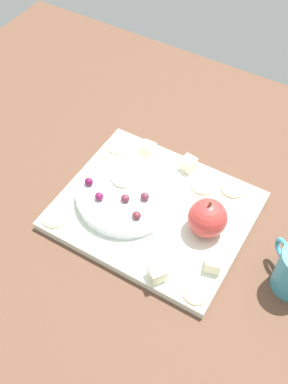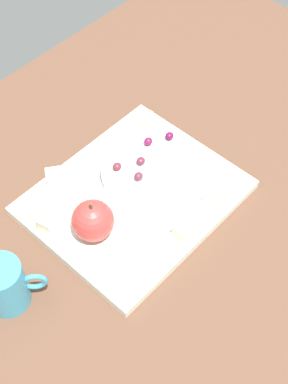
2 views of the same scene
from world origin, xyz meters
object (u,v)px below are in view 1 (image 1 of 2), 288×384
Objects in this scene: apple_whole at (208,218)px; serving_dish at (126,195)px; cheese_cube_0 at (157,273)px; grape_3 at (145,196)px; grape_4 at (99,196)px; cracker_2 at (233,188)px; cheese_cube_2 at (214,264)px; grape_0 at (138,216)px; cheese_cube_1 at (188,164)px; cracker_0 at (197,292)px; cracker_3 at (54,217)px; platter at (154,211)px; cheese_cube_3 at (148,150)px; grape_1 at (89,182)px; cracker_1 at (203,185)px; cracker_4 at (119,146)px; grape_2 at (125,198)px; apple_slice_0 at (124,178)px.

serving_dish is at bearing 4.89° from apple_whole.
apple_whole is at bearing -101.94° from cheese_cube_0.
grape_3 and grape_4 have the same top height.
cracker_2 is (-16.57, -12.67, -0.91)cm from serving_dish.
cheese_cube_2 is 15.77cm from grape_0.
grape_3 is at bearing 78.30° from cheese_cube_1.
apple_whole is at bearing -54.84° from cheese_cube_2.
apple_whole is at bearing -70.43° from cracker_0.
cheese_cube_0 is 0.55× the size of cracker_3.
platter is at bearing 85.92° from cheese_cube_1.
platter is at bearing -38.14° from cracker_0.
grape_0 reaches higher than cheese_cube_3.
grape_3 is (12.56, 12.41, 2.78)cm from cracker_2.
grape_1 is at bearing -6.29° from cheese_cube_2.
serving_dish is 2.65× the size of apple_whole.
cracker_1 is at bearing -134.02° from cracker_3.
cheese_cube_0 is 11.31cm from grape_0.
cracker_1 is at bearing -66.47° from cracker_0.
cheese_cube_2 reaches higher than serving_dish.
cracker_3 is at bearing 73.49° from cheese_cube_3.
cracker_1 and cracker_4 have the same top height.
cheese_cube_3 is 1.62× the size of grape_2.
cheese_cube_2 is 0.55× the size of cracker_1.
apple_whole reaches higher than cracker_0.
cracker_3 is 14.94cm from apple_slice_0.
serving_dish is 4.02× the size of apple_slice_0.
serving_dish reaches higher than cracker_0.
grape_1 is (13.50, 14.92, 1.60)cm from cheese_cube_1.
apple_slice_0 is (22.35, -13.00, 2.32)cm from cracker_0.
grape_3 is at bearing -149.25° from grape_4.
grape_3 reaches higher than cheese_cube_3.
cheese_cube_3 is at bearing -56.49° from cheese_cube_0.
grape_4 is (8.96, 4.90, 3.87)cm from platter.
cheese_cube_1 is 13.58cm from apple_slice_0.
grape_0 is 1.00× the size of grape_3.
grape_1 is 0.36× the size of apple_slice_0.
cracker_2 is (-5.29, -2.26, 0.00)cm from cracker_1.
grape_4 reaches higher than cracker_2.
cheese_cube_1 is 19.59cm from grape_4.
grape_0 is 12.15cm from grape_1.
cheese_cube_2 is at bearing -138.56° from cheese_cube_0.
grape_2 reaches higher than cracker_1.
cracker_4 is (25.23, 1.79, 0.00)cm from cracker_2.
cheese_cube_1 is 22.86cm from cheese_cube_2.
cracker_2 and cracker_4 have the same top height.
cracker_4 is 1.05× the size of apple_slice_0.
cracker_4 is (29.41, -16.00, -1.15)cm from cheese_cube_2.
apple_whole is 20.11cm from grape_4.
cracker_1 is at bearing -125.60° from grape_3.
serving_dish is 17.74cm from cheese_cube_0.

